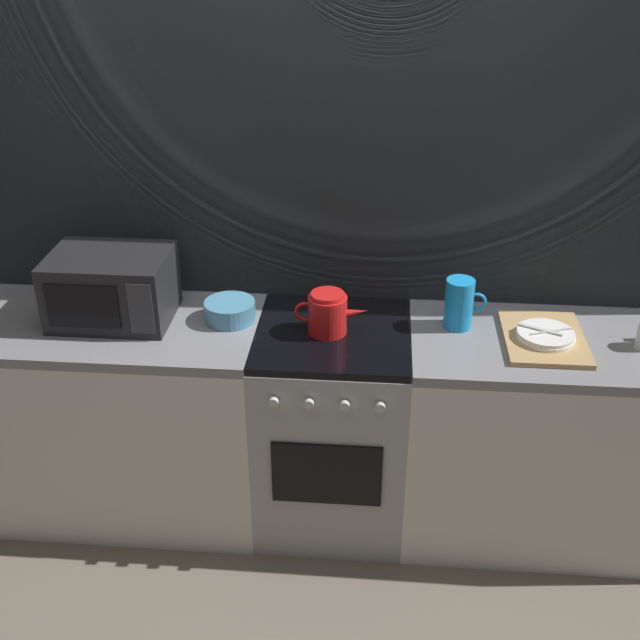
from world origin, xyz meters
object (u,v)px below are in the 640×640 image
at_px(stove_unit, 332,427).
at_px(dish_pile, 544,337).
at_px(mixing_bowl, 230,311).
at_px(pitcher, 459,304).
at_px(microwave, 112,287).
at_px(kettle, 328,313).

bearing_deg(stove_unit, dish_pile, -0.15).
bearing_deg(mixing_bowl, pitcher, 1.37).
xyz_separation_m(microwave, mixing_bowl, (0.46, 0.02, -0.10)).
bearing_deg(kettle, stove_unit, -15.43).
height_order(stove_unit, kettle, kettle).
height_order(mixing_bowl, dish_pile, mixing_bowl).
height_order(microwave, mixing_bowl, microwave).
bearing_deg(stove_unit, kettle, 164.57).
relative_size(microwave, pitcher, 2.30).
height_order(stove_unit, dish_pile, dish_pile).
height_order(kettle, dish_pile, kettle).
bearing_deg(pitcher, stove_unit, -169.89).
bearing_deg(mixing_bowl, kettle, -8.50).
relative_size(microwave, mixing_bowl, 2.30).
bearing_deg(stove_unit, mixing_bowl, 171.14).
distance_m(kettle, pitcher, 0.51).
height_order(kettle, mixing_bowl, kettle).
bearing_deg(dish_pile, microwave, 178.34).
relative_size(pitcher, dish_pile, 0.50).
bearing_deg(mixing_bowl, dish_pile, -3.14).
relative_size(mixing_bowl, pitcher, 1.00).
xyz_separation_m(pitcher, dish_pile, (0.32, -0.09, -0.08)).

